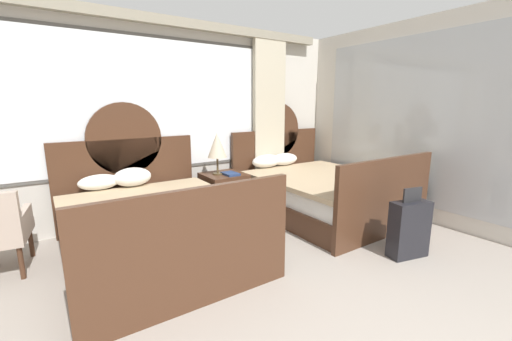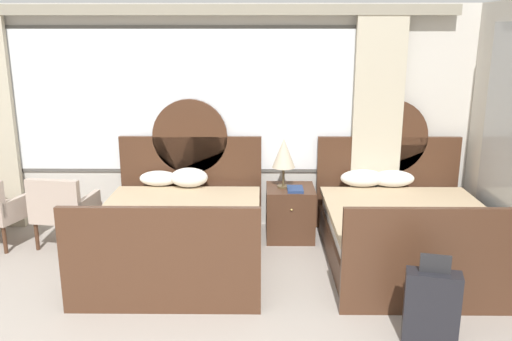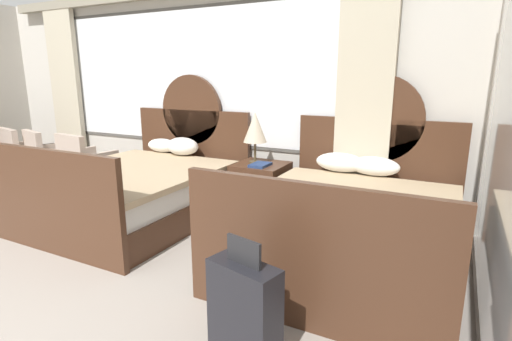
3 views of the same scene
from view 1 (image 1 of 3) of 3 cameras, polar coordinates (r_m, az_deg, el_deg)
The scene contains 8 objects.
wall_back_window at distance 4.44m, azimuth -23.77°, elevation 8.74°, with size 6.93×0.22×2.70m.
wall_right_mirror at distance 4.73m, azimuth 32.10°, elevation 7.15°, with size 0.08×4.92×2.70m.
bed_near_window at distance 3.59m, azimuth -17.83°, elevation -9.07°, with size 1.73×2.18×1.61m.
bed_near_mirror at distance 4.80m, azimuth 10.94°, elevation -3.50°, with size 1.73×2.18×1.61m.
nightstand_between_beds at distance 4.62m, azimuth -5.69°, elevation -4.33°, with size 0.56×0.58×0.62m.
table_lamp_on_nightstand at distance 4.45m, azimuth -6.93°, elevation 4.39°, with size 0.27×0.27×0.58m.
book_on_nightstand at distance 4.47m, azimuth -4.57°, elevation -0.58°, with size 0.18×0.26×0.03m.
suitcase_on_floor at distance 3.76m, azimuth 25.54°, elevation -9.34°, with size 0.45×0.27×0.75m.
Camera 1 is at (-0.81, -0.04, 1.58)m, focal length 22.52 mm.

